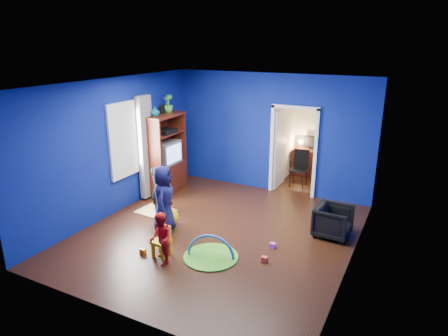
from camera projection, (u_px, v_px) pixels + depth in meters
The scene contains 32 objects.
floor at pixel (218, 234), 7.84m from camera, with size 5.00×5.50×0.01m, color black.
ceiling at pixel (217, 84), 6.95m from camera, with size 5.00×5.50×0.01m, color white.
wall_back at pixel (270, 134), 9.72m from camera, with size 5.00×0.02×2.90m, color navy.
wall_front at pixel (116, 220), 5.06m from camera, with size 5.00×0.02×2.90m, color navy.
wall_left at pixel (114, 147), 8.48m from camera, with size 0.02×5.50×2.90m, color navy.
wall_right at pixel (357, 185), 6.30m from camera, with size 0.02×5.50×2.90m, color navy.
alcove at pixel (304, 137), 10.26m from camera, with size 1.00×1.75×2.50m, color silver, non-canonical shape.
armchair at pixel (333, 221), 7.66m from camera, with size 0.65×0.67×0.61m, color black.
child_black at pixel (157, 189), 8.75m from camera, with size 0.37×0.24×1.01m, color black.
child_navy at pixel (163, 199), 7.75m from camera, with size 0.66×0.43×1.36m, color #0F1338.
toddler_red at pixel (161, 239), 6.67m from camera, with size 0.44×0.35×0.91m, color #B21323.
vase at pixel (155, 111), 9.13m from camera, with size 0.21×0.21×0.22m, color #0C5365.
potted_plant at pixel (168, 104), 9.53m from camera, with size 0.24×0.24×0.43m, color green.
tv_armoire at pixel (165, 154), 9.71m from camera, with size 0.58×1.14×1.96m, color #391609.
crt_tv at pixel (166, 153), 9.68m from camera, with size 0.46×0.70×0.54m, color silver.
yellow_blanket at pixel (156, 211), 8.82m from camera, with size 0.75×0.60×0.03m, color #F2E07A.
hopper_ball at pixel (170, 217), 8.14m from camera, with size 0.38×0.38×0.38m, color yellow.
kid_chair at pixel (161, 243), 6.97m from camera, with size 0.28×0.28×0.50m, color yellow.
play_mat at pixel (211, 257), 6.98m from camera, with size 0.96×0.96×0.03m, color green.
toy_arch at pixel (211, 256), 6.97m from camera, with size 0.86×0.86×0.05m, color #3F8CD8.
window_left at pixel (125, 139), 8.74m from camera, with size 0.03×0.95×1.55m, color white.
curtain at pixel (146, 147), 9.24m from camera, with size 0.14×0.42×2.40m, color slate.
doorway at pixel (293, 152), 9.58m from camera, with size 1.16×0.10×2.10m, color white.
study_desk at pixel (309, 163), 11.07m from camera, with size 0.88×0.44×0.75m, color #3D140A.
desk_monitor at pixel (311, 142), 10.99m from camera, with size 0.40×0.05×0.32m, color black.
desk_lamp at pixel (301, 142), 11.07m from camera, with size 0.14×0.14×0.14m, color #FFD88C.
folding_chair at pixel (299, 169), 10.23m from camera, with size 0.40×0.40×0.92m, color black.
book_shelf at pixel (314, 103), 10.66m from camera, with size 0.88×0.24×0.04m, color white.
toy_0 at pixel (264, 259), 6.82m from camera, with size 0.10×0.08×0.10m, color #F04B28.
toy_1 at pixel (321, 225), 8.06m from camera, with size 0.11×0.11×0.11m, color #2596D4.
toy_2 at pixel (143, 251), 7.08m from camera, with size 0.10×0.08×0.10m, color orange.
toy_3 at pixel (273, 246), 7.28m from camera, with size 0.10×0.08×0.10m, color #D551D9.
Camera 1 is at (3.33, -6.23, 3.64)m, focal length 32.00 mm.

